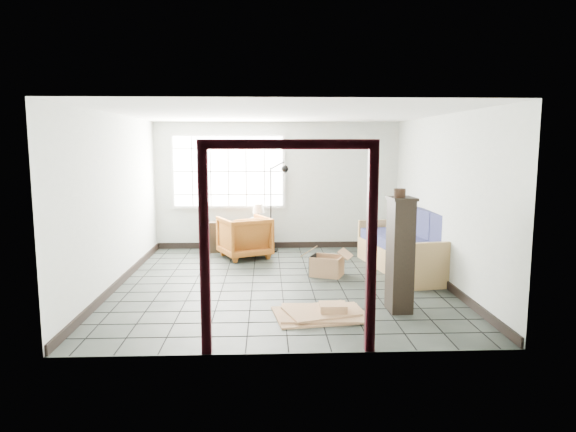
{
  "coord_description": "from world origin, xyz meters",
  "views": [
    {
      "loc": [
        -0.22,
        -7.81,
        2.15
      ],
      "look_at": [
        0.12,
        0.3,
        1.01
      ],
      "focal_mm": 32.0,
      "sensor_mm": 36.0,
      "label": 1
    }
  ],
  "objects_px": {
    "armchair": "(244,235)",
    "tall_shelf": "(400,254)",
    "futon_sofa": "(410,249)",
    "side_table": "(256,227)"
  },
  "relations": [
    {
      "from": "armchair",
      "to": "tall_shelf",
      "type": "bearing_deg",
      "value": 99.0
    },
    {
      "from": "armchair",
      "to": "side_table",
      "type": "bearing_deg",
      "value": -134.01
    },
    {
      "from": "futon_sofa",
      "to": "armchair",
      "type": "bearing_deg",
      "value": 148.8
    },
    {
      "from": "armchair",
      "to": "side_table",
      "type": "relative_size",
      "value": 1.41
    },
    {
      "from": "side_table",
      "to": "tall_shelf",
      "type": "relative_size",
      "value": 0.42
    },
    {
      "from": "futon_sofa",
      "to": "side_table",
      "type": "relative_size",
      "value": 4.0
    },
    {
      "from": "side_table",
      "to": "tall_shelf",
      "type": "height_order",
      "value": "tall_shelf"
    },
    {
      "from": "futon_sofa",
      "to": "side_table",
      "type": "bearing_deg",
      "value": 137.94
    },
    {
      "from": "tall_shelf",
      "to": "side_table",
      "type": "bearing_deg",
      "value": 113.56
    },
    {
      "from": "futon_sofa",
      "to": "tall_shelf",
      "type": "bearing_deg",
      "value": -118.64
    }
  ]
}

